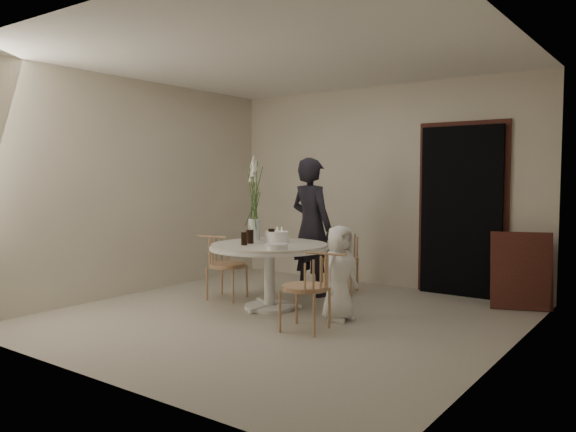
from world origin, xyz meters
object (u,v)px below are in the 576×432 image
Objects in this scene: table at (269,254)px; flower_vase at (254,200)px; girl at (311,227)px; birthday_cake at (277,237)px; chair_left at (219,258)px; chair_far at (342,251)px; chair_right at (315,280)px; boy at (339,273)px.

flower_vase is at bearing 154.17° from table.
girl is 0.72m from birthday_cake.
girl is (0.79, 0.83, 0.36)m from chair_left.
table is at bearing -115.02° from chair_far.
chair_left is (-1.76, 0.56, -0.01)m from chair_right.
birthday_cake is (-0.02, 0.17, 0.18)m from table.
chair_far is 1.18m from birthday_cake.
chair_right is at bearing 135.73° from girl.
girl is at bearing 90.55° from birthday_cake.
table is 5.11× the size of birthday_cake.
flower_vase is at bearing 75.36° from girl.
table is at bearing 102.41° from girl.
table is at bearing -84.35° from birthday_cake.
boy reaches higher than table.
flower_vase is (-0.35, 0.01, 0.42)m from birthday_cake.
chair_right is at bearing -28.12° from table.
birthday_cake is (-0.19, -1.14, 0.27)m from chair_far.
flower_vase reaches higher than table.
chair_right reaches higher than chair_left.
boy is (-0.04, 0.52, -0.01)m from chair_right.
chair_left is at bearing 57.03° from girl.
girl is at bearing -133.00° from chair_far.
table is 1.65× the size of chair_far.
flower_vase reaches higher than chair_far.
chair_left reaches higher than table.
chair_far is 1.96m from chair_right.
table is 1.36× the size of boy.
boy is at bearing -7.39° from flower_vase.
table is 0.83m from chair_left.
flower_vase is (0.45, 0.12, 0.72)m from chair_left.
table is 0.92m from girl.
chair_right is 0.45× the size of girl.
chair_far is (0.18, 1.30, -0.09)m from table.
boy is at bearing 175.78° from chair_right.
chair_far reaches higher than table.
birthday_cake is at bearing -116.95° from chair_far.
table is 0.72m from flower_vase.
chair_far is at bearing -165.81° from chair_right.
chair_far is 1.59m from chair_left.
table is 0.24m from birthday_cake.
girl reaches higher than table.
table is at bearing 95.88° from boy.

